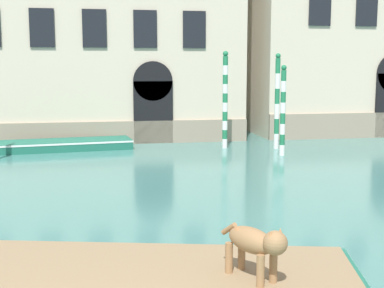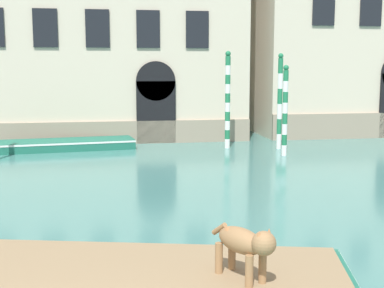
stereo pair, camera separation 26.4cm
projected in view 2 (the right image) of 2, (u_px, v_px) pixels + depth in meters
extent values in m
cube|color=gray|center=(100.00, 133.00, 25.03)|extent=(14.45, 0.16, 1.08)
cube|color=black|center=(156.00, 112.00, 25.31)|extent=(1.85, 0.14, 2.95)
cylinder|color=black|center=(156.00, 81.00, 25.10)|extent=(1.85, 0.14, 1.85)
cube|color=black|center=(45.00, 28.00, 23.97)|extent=(1.08, 0.10, 1.72)
cube|color=black|center=(97.00, 29.00, 24.35)|extent=(1.08, 0.10, 1.72)
cube|color=black|center=(148.00, 29.00, 24.72)|extent=(1.08, 0.10, 1.72)
cube|color=black|center=(197.00, 30.00, 25.10)|extent=(1.08, 0.10, 1.72)
cube|color=black|center=(324.00, 10.00, 25.96)|extent=(1.12, 0.10, 1.52)
cube|color=black|center=(371.00, 11.00, 26.35)|extent=(1.12, 0.10, 1.52)
cube|color=white|center=(121.00, 274.00, 8.08)|extent=(7.31, 3.96, 0.08)
cube|color=#8C7251|center=(120.00, 268.00, 8.06)|extent=(7.03, 3.69, 0.06)
cylinder|color=#997047|center=(262.00, 267.00, 7.40)|extent=(0.11, 0.11, 0.45)
cylinder|color=#997047|center=(249.00, 271.00, 7.25)|extent=(0.11, 0.11, 0.45)
cylinder|color=#997047|center=(232.00, 254.00, 7.91)|extent=(0.11, 0.11, 0.45)
cylinder|color=#997047|center=(219.00, 258.00, 7.76)|extent=(0.11, 0.11, 0.45)
ellipsoid|color=#997047|center=(240.00, 240.00, 7.53)|extent=(0.71, 0.91, 0.36)
ellipsoid|color=#AD7042|center=(235.00, 231.00, 7.62)|extent=(0.40, 0.45, 0.13)
sphere|color=#997047|center=(264.00, 243.00, 7.16)|extent=(0.34, 0.34, 0.34)
cone|color=#AD7042|center=(269.00, 233.00, 7.19)|extent=(0.10, 0.10, 0.13)
cone|color=#AD7042|center=(259.00, 236.00, 7.08)|extent=(0.10, 0.10, 0.13)
cylinder|color=#997047|center=(219.00, 229.00, 7.89)|extent=(0.21, 0.30, 0.24)
cube|color=#1E6651|center=(67.00, 145.00, 23.59)|extent=(5.97, 2.42, 0.42)
cube|color=white|center=(67.00, 141.00, 23.57)|extent=(6.01, 2.45, 0.08)
cube|color=#9EA3A8|center=(67.00, 145.00, 23.59)|extent=(3.33, 1.67, 0.38)
cylinder|color=white|center=(227.00, 143.00, 24.00)|extent=(0.23, 0.23, 0.41)
cylinder|color=#1E7247|center=(227.00, 134.00, 23.94)|extent=(0.23, 0.23, 0.41)
cylinder|color=white|center=(227.00, 125.00, 23.88)|extent=(0.23, 0.23, 0.41)
cylinder|color=#1E7247|center=(227.00, 116.00, 23.82)|extent=(0.23, 0.23, 0.41)
cylinder|color=white|center=(228.00, 107.00, 23.76)|extent=(0.23, 0.23, 0.41)
cylinder|color=#1E7247|center=(228.00, 98.00, 23.70)|extent=(0.23, 0.23, 0.41)
cylinder|color=white|center=(228.00, 89.00, 23.64)|extent=(0.23, 0.23, 0.41)
cylinder|color=#1E7247|center=(228.00, 79.00, 23.59)|extent=(0.23, 0.23, 0.41)
cylinder|color=white|center=(228.00, 70.00, 23.53)|extent=(0.23, 0.23, 0.41)
cylinder|color=#1E7247|center=(228.00, 61.00, 23.47)|extent=(0.23, 0.23, 0.41)
sphere|color=#1E7247|center=(228.00, 54.00, 23.42)|extent=(0.24, 0.24, 0.24)
cylinder|color=white|center=(279.00, 141.00, 23.77)|extent=(0.22, 0.22, 0.67)
cylinder|color=#1E7247|center=(279.00, 126.00, 23.67)|extent=(0.22, 0.22, 0.67)
cylinder|color=white|center=(280.00, 111.00, 23.58)|extent=(0.22, 0.22, 0.67)
cylinder|color=#1E7247|center=(280.00, 96.00, 23.48)|extent=(0.22, 0.22, 0.67)
cylinder|color=white|center=(280.00, 81.00, 23.38)|extent=(0.22, 0.22, 0.67)
cylinder|color=#1E7247|center=(281.00, 66.00, 23.29)|extent=(0.22, 0.22, 0.67)
sphere|color=#1E7247|center=(281.00, 56.00, 23.23)|extent=(0.23, 0.23, 0.23)
cylinder|color=white|center=(284.00, 150.00, 21.95)|extent=(0.21, 0.21, 0.44)
cylinder|color=#1E7247|center=(284.00, 140.00, 21.88)|extent=(0.21, 0.21, 0.44)
cylinder|color=white|center=(285.00, 129.00, 21.82)|extent=(0.21, 0.21, 0.44)
cylinder|color=#1E7247|center=(285.00, 119.00, 21.76)|extent=(0.21, 0.21, 0.44)
cylinder|color=white|center=(285.00, 108.00, 21.70)|extent=(0.21, 0.21, 0.44)
cylinder|color=#1E7247|center=(285.00, 97.00, 21.63)|extent=(0.21, 0.21, 0.44)
cylinder|color=white|center=(286.00, 86.00, 21.57)|extent=(0.21, 0.21, 0.44)
cylinder|color=#1E7247|center=(286.00, 76.00, 21.51)|extent=(0.21, 0.21, 0.44)
sphere|color=#1E7247|center=(286.00, 68.00, 21.46)|extent=(0.22, 0.22, 0.22)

